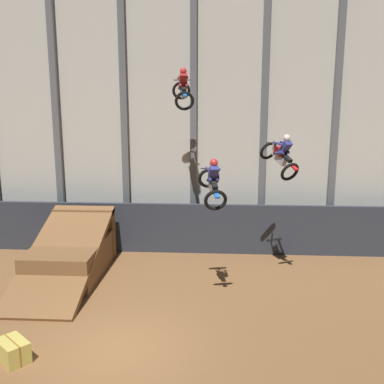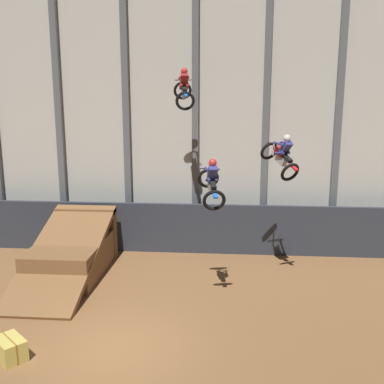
# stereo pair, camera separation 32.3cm
# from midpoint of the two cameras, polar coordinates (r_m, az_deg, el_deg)

# --- Properties ---
(ground_plane) EXTENTS (60.00, 60.00, 0.00)m
(ground_plane) POSITION_cam_midpoint_polar(r_m,az_deg,el_deg) (12.98, -9.03, -19.27)
(ground_plane) COLOR brown
(arena_back_wall) EXTENTS (32.00, 0.40, 12.21)m
(arena_back_wall) POSITION_cam_midpoint_polar(r_m,az_deg,el_deg) (20.06, -3.48, 10.23)
(arena_back_wall) COLOR beige
(arena_back_wall) RESTS_ON ground_plane
(lower_barrier) EXTENTS (31.36, 0.20, 2.18)m
(lower_barrier) POSITION_cam_midpoint_polar(r_m,az_deg,el_deg) (19.77, -3.74, -4.55)
(lower_barrier) COLOR #2D333D
(lower_barrier) RESTS_ON ground_plane
(dirt_ramp) EXTENTS (2.55, 6.05, 2.28)m
(dirt_ramp) POSITION_cam_midpoint_polar(r_m,az_deg,el_deg) (18.26, -14.38, -7.42)
(dirt_ramp) COLOR brown
(dirt_ramp) RESTS_ON ground_plane
(rider_bike_left_air) EXTENTS (1.00, 1.90, 1.63)m
(rider_bike_left_air) POSITION_cam_midpoint_polar(r_m,az_deg,el_deg) (17.67, -0.49, 12.84)
(rider_bike_left_air) COLOR black
(rider_bike_center_air) EXTENTS (1.03, 1.90, 1.65)m
(rider_bike_center_air) POSITION_cam_midpoint_polar(r_m,az_deg,el_deg) (14.36, 3.13, 1.15)
(rider_bike_center_air) COLOR black
(rider_bike_right_air) EXTENTS (1.48, 1.82, 1.69)m
(rider_bike_right_air) POSITION_cam_midpoint_polar(r_m,az_deg,el_deg) (16.33, 11.84, 4.49)
(rider_bike_right_air) COLOR black
(hay_bale_trackside) EXTENTS (1.07, 1.05, 0.57)m
(hay_bale_trackside) POSITION_cam_midpoint_polar(r_m,az_deg,el_deg) (13.19, -21.41, -18.03)
(hay_bale_trackside) COLOR #CCB751
(hay_bale_trackside) RESTS_ON ground_plane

